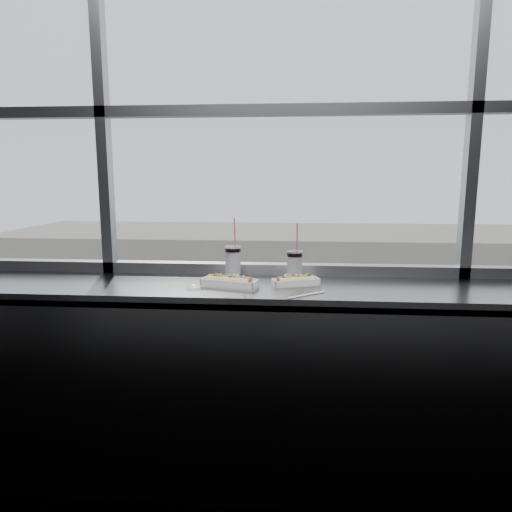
# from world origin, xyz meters

# --- Properties ---
(wall_back_lower) EXTENTS (6.00, 0.00, 6.00)m
(wall_back_lower) POSITION_xyz_m (0.00, 1.50, 0.55)
(wall_back_lower) COLOR black
(wall_back_lower) RESTS_ON ground
(window_glass) EXTENTS (6.00, 0.00, 6.00)m
(window_glass) POSITION_xyz_m (0.00, 1.52, 2.30)
(window_glass) COLOR silver
(window_glass) RESTS_ON ground
(window_mullions) EXTENTS (6.00, 0.08, 2.40)m
(window_mullions) POSITION_xyz_m (0.00, 1.50, 2.30)
(window_mullions) COLOR gray
(window_mullions) RESTS_ON ground
(counter) EXTENTS (6.00, 0.55, 0.06)m
(counter) POSITION_xyz_m (0.00, 1.23, 1.07)
(counter) COLOR gray
(counter) RESTS_ON ground
(counter_fascia) EXTENTS (6.00, 0.04, 1.04)m
(counter_fascia) POSITION_xyz_m (0.00, 0.97, 0.55)
(counter_fascia) COLOR gray
(counter_fascia) RESTS_ON ground
(hotdog_tray_left) EXTENTS (0.30, 0.16, 0.07)m
(hotdog_tray_left) POSITION_xyz_m (-0.25, 1.16, 1.13)
(hotdog_tray_left) COLOR white
(hotdog_tray_left) RESTS_ON counter
(hotdog_tray_right) EXTENTS (0.25, 0.15, 0.06)m
(hotdog_tray_right) POSITION_xyz_m (0.08, 1.23, 1.12)
(hotdog_tray_right) COLOR white
(hotdog_tray_right) RESTS_ON counter
(soda_cup_left) EXTENTS (0.09, 0.09, 0.33)m
(soda_cup_left) POSITION_xyz_m (-0.26, 1.37, 1.20)
(soda_cup_left) COLOR white
(soda_cup_left) RESTS_ON counter
(soda_cup_right) EXTENTS (0.09, 0.09, 0.31)m
(soda_cup_right) POSITION_xyz_m (0.07, 1.30, 1.19)
(soda_cup_right) COLOR white
(soda_cup_right) RESTS_ON counter
(loose_straw) EXTENTS (0.18, 0.14, 0.01)m
(loose_straw) POSITION_xyz_m (0.13, 1.02, 1.10)
(loose_straw) COLOR white
(loose_straw) RESTS_ON counter
(wrapper) EXTENTS (0.09, 0.07, 0.02)m
(wrapper) POSITION_xyz_m (-0.42, 1.12, 1.11)
(wrapper) COLOR silver
(wrapper) RESTS_ON counter
(plaza_ground) EXTENTS (120.00, 120.00, 0.00)m
(plaza_ground) POSITION_xyz_m (0.00, 45.00, -11.00)
(plaza_ground) COLOR #ABA8A6
(plaza_ground) RESTS_ON ground
(street_asphalt) EXTENTS (80.00, 10.00, 0.06)m
(street_asphalt) POSITION_xyz_m (0.00, 21.50, -10.97)
(street_asphalt) COLOR black
(street_asphalt) RESTS_ON plaza_ground
(far_sidewalk) EXTENTS (80.00, 6.00, 0.04)m
(far_sidewalk) POSITION_xyz_m (0.00, 29.50, -10.98)
(far_sidewalk) COLOR #ABA8A6
(far_sidewalk) RESTS_ON plaza_ground
(far_building) EXTENTS (50.00, 14.00, 8.00)m
(far_building) POSITION_xyz_m (0.00, 39.50, -7.00)
(far_building) COLOR gray
(far_building) RESTS_ON plaza_ground
(car_near_c) EXTENTS (3.39, 7.01, 2.26)m
(car_near_c) POSITION_xyz_m (-1.00, 17.50, -9.81)
(car_near_c) COLOR #A63900
(car_near_c) RESTS_ON street_asphalt
(car_near_a) EXTENTS (3.09, 6.23, 2.01)m
(car_near_a) POSITION_xyz_m (-13.30, 17.50, -9.94)
(car_near_a) COLOR gray
(car_near_a) RESTS_ON street_asphalt
(car_near_d) EXTENTS (2.83, 6.11, 1.99)m
(car_near_d) POSITION_xyz_m (8.46, 17.50, -9.94)
(car_near_d) COLOR white
(car_near_d) RESTS_ON street_asphalt
(car_far_a) EXTENTS (3.42, 6.73, 2.16)m
(car_far_a) POSITION_xyz_m (-9.70, 25.50, -9.86)
(car_far_a) COLOR black
(car_far_a) RESTS_ON street_asphalt
(car_far_b) EXTENTS (3.37, 6.89, 2.22)m
(car_far_b) POSITION_xyz_m (2.54, 25.50, -9.83)
(car_far_b) COLOR #B52B33
(car_far_b) RESTS_ON street_asphalt
(car_far_c) EXTENTS (2.81, 6.58, 2.18)m
(car_far_c) POSITION_xyz_m (11.72, 25.50, -9.85)
(car_far_c) COLOR silver
(car_far_c) RESTS_ON street_asphalt
(pedestrian_a) EXTENTS (0.64, 0.85, 1.92)m
(pedestrian_a) POSITION_xyz_m (-6.51, 29.78, -10.00)
(pedestrian_a) COLOR #66605B
(pedestrian_a) RESTS_ON far_sidewalk
(pedestrian_b) EXTENTS (0.94, 0.71, 2.12)m
(pedestrian_b) POSITION_xyz_m (-1.66, 29.86, -9.90)
(pedestrian_b) COLOR #66605B
(pedestrian_b) RESTS_ON far_sidewalk
(pedestrian_c) EXTENTS (0.77, 1.03, 2.31)m
(pedestrian_c) POSITION_xyz_m (5.95, 29.55, -9.80)
(pedestrian_c) COLOR #66605B
(pedestrian_c) RESTS_ON far_sidewalk
(tree_left) EXTENTS (2.91, 2.91, 4.54)m
(tree_left) POSITION_xyz_m (-8.02, 29.50, -7.92)
(tree_left) COLOR #47382B
(tree_left) RESTS_ON far_sidewalk
(tree_center) EXTENTS (3.31, 3.31, 5.17)m
(tree_center) POSITION_xyz_m (-0.12, 29.50, -7.49)
(tree_center) COLOR #47382B
(tree_center) RESTS_ON far_sidewalk
(tree_right) EXTENTS (3.12, 3.12, 4.87)m
(tree_right) POSITION_xyz_m (10.98, 29.50, -7.70)
(tree_right) COLOR #47382B
(tree_right) RESTS_ON far_sidewalk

